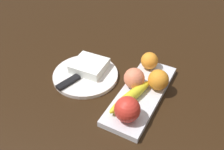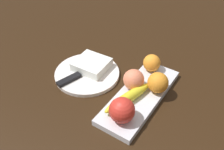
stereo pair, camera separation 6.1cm
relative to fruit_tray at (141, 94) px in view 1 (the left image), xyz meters
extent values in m
plane|color=black|center=(0.02, 0.03, -0.01)|extent=(2.40, 2.40, 0.00)
cube|color=silver|center=(0.00, 0.00, 0.00)|extent=(0.35, 0.13, 0.02)
sphere|color=red|center=(-0.12, -0.01, 0.05)|extent=(0.08, 0.08, 0.08)
ellipsoid|color=yellow|center=(-0.05, 0.02, 0.03)|extent=(0.19, 0.08, 0.03)
sphere|color=orange|center=(0.05, -0.04, 0.04)|extent=(0.07, 0.07, 0.07)
sphere|color=orange|center=(0.13, 0.03, 0.04)|extent=(0.06, 0.06, 0.06)
sphere|color=#EB7E5B|center=(0.02, 0.03, 0.04)|extent=(0.07, 0.07, 0.07)
cylinder|color=white|center=(0.00, 0.22, 0.00)|extent=(0.23, 0.23, 0.01)
cube|color=white|center=(0.03, 0.22, 0.02)|extent=(0.11, 0.12, 0.03)
cube|color=silver|center=(-0.01, 0.22, 0.00)|extent=(0.15, 0.06, 0.00)
cube|color=black|center=(-0.07, 0.24, 0.01)|extent=(0.09, 0.05, 0.01)
camera|label=1|loc=(-0.57, -0.20, 0.59)|focal=40.88mm
camera|label=2|loc=(-0.54, -0.25, 0.59)|focal=40.88mm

